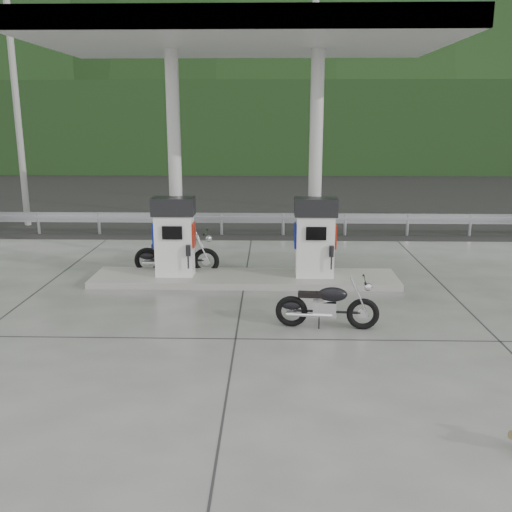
{
  "coord_description": "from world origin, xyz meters",
  "views": [
    {
      "loc": [
        0.58,
        -10.15,
        3.73
      ],
      "look_at": [
        0.3,
        1.0,
        1.0
      ],
      "focal_mm": 40.0,
      "sensor_mm": 36.0,
      "label": 1
    }
  ],
  "objects_px": {
    "gas_pump_right": "(315,238)",
    "motorcycle_left": "(327,306)",
    "motorcycle_right": "(177,255)",
    "gas_pump_left": "(174,237)"
  },
  "relations": [
    {
      "from": "gas_pump_left",
      "to": "motorcycle_left",
      "type": "xyz_separation_m",
      "value": [
        3.21,
        -2.91,
        -0.64
      ]
    },
    {
      "from": "gas_pump_left",
      "to": "gas_pump_right",
      "type": "xyz_separation_m",
      "value": [
        3.2,
        0.0,
        0.0
      ]
    },
    {
      "from": "motorcycle_right",
      "to": "gas_pump_left",
      "type": "bearing_deg",
      "value": -82.56
    },
    {
      "from": "motorcycle_left",
      "to": "motorcycle_right",
      "type": "bearing_deg",
      "value": 137.87
    },
    {
      "from": "motorcycle_right",
      "to": "gas_pump_right",
      "type": "bearing_deg",
      "value": -10.69
    },
    {
      "from": "gas_pump_right",
      "to": "motorcycle_right",
      "type": "bearing_deg",
      "value": 168.51
    },
    {
      "from": "gas_pump_right",
      "to": "motorcycle_left",
      "type": "distance_m",
      "value": 2.98
    },
    {
      "from": "motorcycle_left",
      "to": "motorcycle_right",
      "type": "height_order",
      "value": "motorcycle_right"
    },
    {
      "from": "gas_pump_right",
      "to": "motorcycle_left",
      "type": "height_order",
      "value": "gas_pump_right"
    },
    {
      "from": "gas_pump_left",
      "to": "motorcycle_left",
      "type": "height_order",
      "value": "gas_pump_left"
    }
  ]
}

